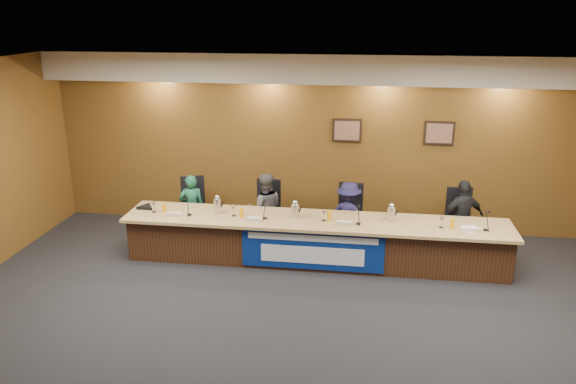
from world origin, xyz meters
name	(u,v)px	position (x,y,z in m)	size (l,w,h in m)	color
floor	(295,344)	(0.00, 0.00, 0.00)	(10.00, 10.00, 0.00)	black
ceiling	(297,81)	(0.00, 0.00, 3.20)	(10.00, 8.00, 0.04)	silver
wall_back	(324,143)	(0.00, 4.00, 1.60)	(10.00, 0.04, 3.20)	brown
soffit	(325,68)	(0.00, 3.75, 2.95)	(10.00, 0.50, 0.50)	beige
dais_body	(315,241)	(0.00, 2.40, 0.35)	(6.00, 0.80, 0.70)	#3B1F10
dais_top	(315,221)	(0.00, 2.35, 0.72)	(6.10, 0.95, 0.05)	tan
banner	(312,250)	(0.00, 1.99, 0.38)	(2.20, 0.02, 0.65)	navy
banner_text_upper	(312,238)	(0.00, 1.97, 0.58)	(2.00, 0.01, 0.10)	silver
banner_text_lower	(312,255)	(0.00, 1.97, 0.30)	(1.60, 0.01, 0.28)	silver
wall_photo_left	(347,130)	(0.40, 3.97, 1.85)	(0.52, 0.04, 0.42)	black
wall_photo_right	(439,133)	(2.00, 3.97, 1.85)	(0.52, 0.04, 0.42)	black
panelist_a	(192,208)	(-2.23, 3.02, 0.59)	(0.43, 0.28, 1.19)	#19543B
panelist_b	(265,209)	(-0.93, 3.02, 0.63)	(0.62, 0.48, 1.27)	#49484D
panelist_c	(348,216)	(0.51, 3.02, 0.59)	(0.76, 0.43, 1.17)	#1A173C
panelist_d	(462,218)	(2.37, 3.02, 0.65)	(0.76, 0.32, 1.29)	black
office_chair_a	(194,212)	(-2.23, 3.12, 0.48)	(0.48, 0.48, 0.08)	black
office_chair_b	(266,215)	(-0.93, 3.12, 0.48)	(0.48, 0.48, 0.08)	black
office_chair_c	(348,220)	(0.51, 3.12, 0.48)	(0.48, 0.48, 0.08)	black
office_chair_d	(460,225)	(2.37, 3.12, 0.48)	(0.48, 0.48, 0.08)	black
nameplate_a	(172,214)	(-2.27, 2.14, 0.80)	(0.24, 0.06, 0.09)	white
microphone_a	(189,215)	(-2.02, 2.24, 0.76)	(0.07, 0.07, 0.02)	black
juice_glass_a	(164,208)	(-2.46, 2.31, 0.82)	(0.06, 0.06, 0.15)	#FBA004
water_glass_a	(154,207)	(-2.63, 2.29, 0.84)	(0.08, 0.08, 0.18)	silver
nameplate_b	(252,219)	(-0.95, 2.11, 0.80)	(0.24, 0.06, 0.09)	white
microphone_b	(265,218)	(-0.78, 2.26, 0.76)	(0.07, 0.07, 0.02)	black
juice_glass_b	(242,213)	(-1.17, 2.27, 0.82)	(0.06, 0.06, 0.15)	#FBA004
water_glass_b	(233,211)	(-1.31, 2.31, 0.84)	(0.08, 0.08, 0.18)	silver
nameplate_c	(345,223)	(0.48, 2.14, 0.80)	(0.24, 0.06, 0.09)	white
microphone_c	(358,224)	(0.69, 2.23, 0.76)	(0.07, 0.07, 0.02)	black
juice_glass_c	(329,216)	(0.22, 2.32, 0.82)	(0.06, 0.06, 0.15)	#FBA004
water_glass_c	(324,215)	(0.15, 2.30, 0.84)	(0.08, 0.08, 0.18)	silver
nameplate_d	(473,230)	(2.38, 2.12, 0.80)	(0.24, 0.06, 0.09)	white
microphone_d	(486,230)	(2.58, 2.25, 0.76)	(0.07, 0.07, 0.02)	black
juice_glass_d	(452,224)	(2.09, 2.26, 0.82)	(0.06, 0.06, 0.15)	#FBA004
water_glass_d	(442,222)	(1.93, 2.26, 0.84)	(0.08, 0.08, 0.18)	silver
carafe_left	(218,206)	(-1.59, 2.38, 0.88)	(0.12, 0.12, 0.26)	silver
carafe_mid	(295,211)	(-0.32, 2.38, 0.86)	(0.13, 0.13, 0.22)	silver
carafe_right	(391,214)	(1.19, 2.44, 0.87)	(0.13, 0.13, 0.23)	silver
speakerphone	(146,207)	(-2.83, 2.45, 0.78)	(0.32, 0.32, 0.05)	black
paper_stack	(470,229)	(2.37, 2.27, 0.75)	(0.22, 0.30, 0.01)	white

